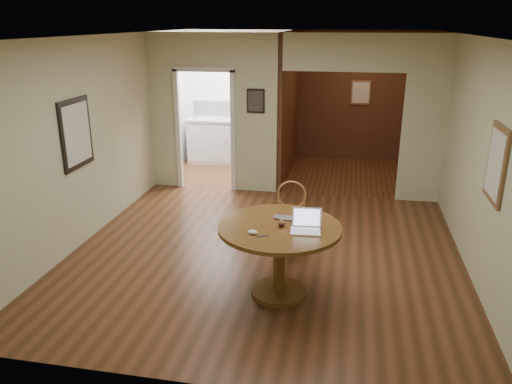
% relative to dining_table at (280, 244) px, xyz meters
% --- Properties ---
extents(floor, '(5.00, 5.00, 0.00)m').
position_rel_dining_table_xyz_m(floor, '(-0.32, 0.93, -0.61)').
color(floor, '#412712').
rests_on(floor, ground).
extents(room_shell, '(5.20, 7.50, 5.00)m').
position_rel_dining_table_xyz_m(room_shell, '(-0.79, 4.02, 0.68)').
color(room_shell, white).
rests_on(room_shell, ground).
extents(dining_table, '(1.32, 1.32, 0.82)m').
position_rel_dining_table_xyz_m(dining_table, '(0.00, 0.00, 0.00)').
color(dining_table, brown).
rests_on(dining_table, ground).
extents(chair, '(0.42, 0.42, 0.97)m').
position_rel_dining_table_xyz_m(chair, '(-0.01, 1.02, -0.07)').
color(chair, '#A5723A').
rests_on(chair, ground).
extents(open_laptop, '(0.32, 0.29, 0.22)m').
position_rel_dining_table_xyz_m(open_laptop, '(0.28, -0.05, 0.27)').
color(open_laptop, white).
rests_on(open_laptop, dining_table).
extents(closed_laptop, '(0.31, 0.22, 0.02)m').
position_rel_dining_table_xyz_m(closed_laptop, '(0.04, 0.16, 0.23)').
color(closed_laptop, silver).
rests_on(closed_laptop, dining_table).
extents(mouse, '(0.11, 0.07, 0.04)m').
position_rel_dining_table_xyz_m(mouse, '(-0.24, -0.27, 0.24)').
color(mouse, white).
rests_on(mouse, dining_table).
extents(wine_glass, '(0.08, 0.08, 0.09)m').
position_rel_dining_table_xyz_m(wine_glass, '(0.02, -0.03, 0.26)').
color(wine_glass, white).
rests_on(wine_glass, dining_table).
extents(pen, '(0.12, 0.07, 0.01)m').
position_rel_dining_table_xyz_m(pen, '(-0.13, -0.31, 0.22)').
color(pen, '#0B1A52').
rests_on(pen, dining_table).
extents(kitchen_cabinet, '(2.06, 0.60, 0.94)m').
position_rel_dining_table_xyz_m(kitchen_cabinet, '(-1.67, 5.13, -0.14)').
color(kitchen_cabinet, silver).
rests_on(kitchen_cabinet, ground).
extents(grocery_bag, '(0.33, 0.29, 0.30)m').
position_rel_dining_table_xyz_m(grocery_bag, '(-1.03, 5.13, 0.48)').
color(grocery_bag, beige).
rests_on(grocery_bag, kitchen_cabinet).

